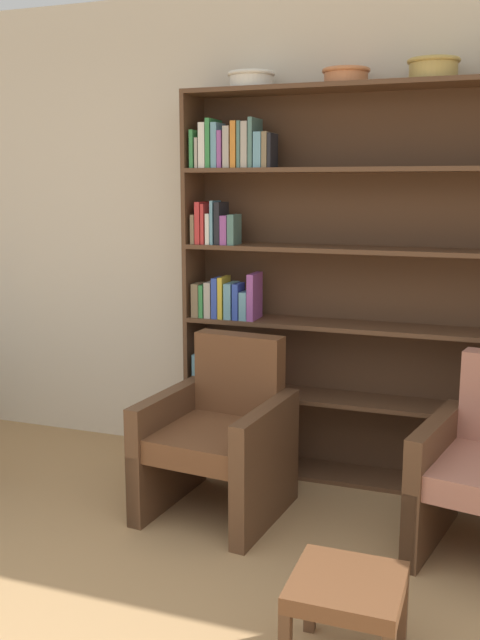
# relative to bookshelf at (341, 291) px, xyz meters

# --- Properties ---
(wall_back) EXTENTS (12.00, 0.06, 2.75)m
(wall_back) POSITION_rel_bookshelf_xyz_m (-0.23, 0.17, 0.30)
(wall_back) COLOR beige
(wall_back) RESTS_ON ground
(bookshelf) EXTENTS (2.17, 0.30, 2.18)m
(bookshelf) POSITION_rel_bookshelf_xyz_m (0.00, 0.00, 0.00)
(bookshelf) COLOR brown
(bookshelf) RESTS_ON ground
(bowl_terracotta) EXTENTS (0.26, 0.26, 0.09)m
(bowl_terracotta) POSITION_rel_bookshelf_xyz_m (-0.53, -0.02, 1.15)
(bowl_terracotta) COLOR silver
(bowl_terracotta) RESTS_ON bookshelf
(bowl_olive) EXTENTS (0.25, 0.25, 0.08)m
(bowl_olive) POSITION_rel_bookshelf_xyz_m (-0.00, -0.02, 1.15)
(bowl_olive) COLOR #C67547
(bowl_olive) RESTS_ON bookshelf
(bowl_brass) EXTENTS (0.26, 0.26, 0.10)m
(bowl_brass) POSITION_rel_bookshelf_xyz_m (0.44, -0.02, 1.16)
(bowl_brass) COLOR tan
(bowl_brass) RESTS_ON bookshelf
(armchair_leather) EXTENTS (0.70, 0.74, 0.89)m
(armchair_leather) POSITION_rel_bookshelf_xyz_m (-0.47, -0.65, -0.69)
(armchair_leather) COLOR brown
(armchair_leather) RESTS_ON ground
(footstool) EXTENTS (0.38, 0.38, 0.34)m
(footstool) POSITION_rel_bookshelf_xyz_m (0.39, -1.67, -0.80)
(footstool) COLOR brown
(footstool) RESTS_ON ground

